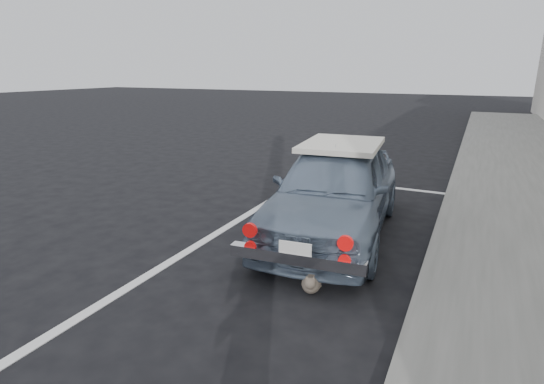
{
  "coord_description": "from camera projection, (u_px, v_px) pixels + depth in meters",
  "views": [
    {
      "loc": [
        2.15,
        -1.5,
        2.17
      ],
      "look_at": [
        0.02,
        2.92,
        0.75
      ],
      "focal_mm": 28.0,
      "sensor_mm": 36.0,
      "label": 1
    }
  ],
  "objects": [
    {
      "name": "pline_front",
      "position": [
        375.0,
        186.0,
        8.21
      ],
      "size": [
        3.0,
        0.12,
        0.01
      ],
      "primitive_type": "cube",
      "color": "silver",
      "rests_on": "ground"
    },
    {
      "name": "pline_side",
      "position": [
        214.0,
        235.0,
        5.77
      ],
      "size": [
        0.12,
        7.0,
        0.01
      ],
      "primitive_type": "cube",
      "color": "silver",
      "rests_on": "ground"
    },
    {
      "name": "retro_coupe",
      "position": [
        335.0,
        189.0,
        5.71
      ],
      "size": [
        1.81,
        3.76,
        1.24
      ],
      "rotation": [
        0.0,
        0.0,
        0.1
      ],
      "color": "slate",
      "rests_on": "ground"
    },
    {
      "name": "cat",
      "position": [
        311.0,
        282.0,
        4.27
      ],
      "size": [
        0.27,
        0.45,
        0.24
      ],
      "rotation": [
        0.0,
        0.0,
        0.25
      ],
      "color": "#716356",
      "rests_on": "ground"
    }
  ]
}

